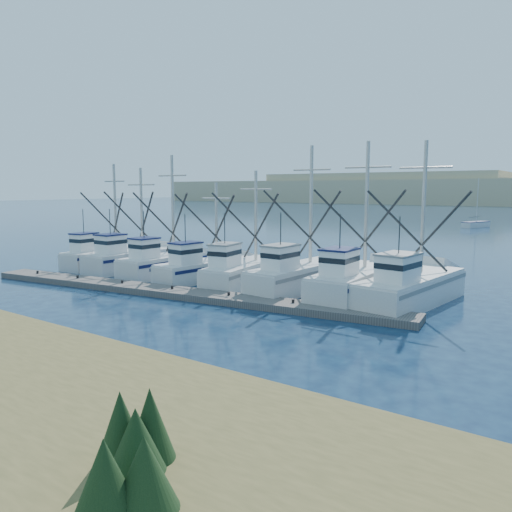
{
  "coord_description": "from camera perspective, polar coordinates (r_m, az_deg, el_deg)",
  "views": [
    {
      "loc": [
        12.59,
        -14.98,
        6.47
      ],
      "look_at": [
        -3.53,
        8.0,
        2.65
      ],
      "focal_mm": 35.0,
      "sensor_mm": 36.0,
      "label": 1
    }
  ],
  "objects": [
    {
      "name": "trawler_fleet",
      "position": [
        33.72,
        -2.01,
        -1.67
      ],
      "size": [
        28.78,
        9.45,
        9.24
      ],
      "color": "silver",
      "rests_on": "ground"
    },
    {
      "name": "ground",
      "position": [
        20.61,
        -4.83,
        -10.59
      ],
      "size": [
        500.0,
        500.0,
        0.0
      ],
      "primitive_type": "plane",
      "color": "#0C1B35",
      "rests_on": "ground"
    },
    {
      "name": "sailboat_far",
      "position": [
        90.94,
        23.81,
        3.32
      ],
      "size": [
        3.59,
        6.11,
        8.1
      ],
      "rotation": [
        0.0,
        0.0,
        -0.35
      ],
      "color": "silver",
      "rests_on": "ground"
    },
    {
      "name": "floating_dock",
      "position": [
        30.87,
        -9.54,
        -4.1
      ],
      "size": [
        29.39,
        5.72,
        0.39
      ],
      "primitive_type": "cube",
      "rotation": [
        0.0,
        0.0,
        0.13
      ],
      "color": "#615B57",
      "rests_on": "ground"
    }
  ]
}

